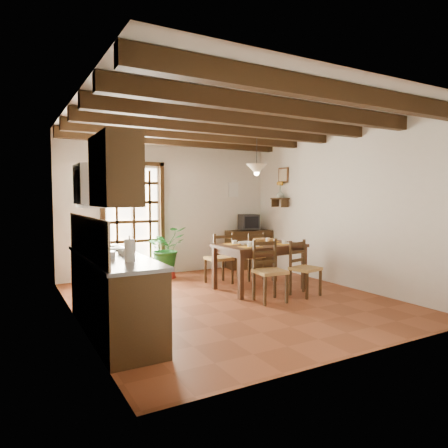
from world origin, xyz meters
TOP-DOWN VIEW (x-y plane):
  - ground_plane at (0.00, 0.00)m, footprint 5.00×5.00m
  - room_shell at (0.00, 0.00)m, footprint 4.52×5.02m
  - ceiling_beams at (0.00, 0.00)m, footprint 4.50×4.34m
  - french_door at (-0.80, 2.45)m, footprint 1.26×0.11m
  - kitchen_counter at (-1.96, -0.60)m, footprint 0.64×2.25m
  - upper_cabinet at (-2.08, -1.30)m, footprint 0.35×0.80m
  - range_hood at (-2.05, -0.05)m, footprint 0.38×0.60m
  - counter_items at (-1.95, -0.51)m, footprint 0.50×1.43m
  - dining_table at (0.79, 0.38)m, footprint 1.48×0.99m
  - chair_near_left at (0.47, -0.37)m, footprint 0.47×0.45m
  - chair_near_right at (1.18, -0.34)m, footprint 0.48×0.47m
  - chair_far_left at (0.39, 1.10)m, footprint 0.43×0.41m
  - chair_far_right at (1.11, 1.14)m, footprint 0.46×0.44m
  - table_setting at (0.79, 0.38)m, footprint 1.05×0.70m
  - table_bowl at (0.53, 0.42)m, footprint 0.24×0.24m
  - sideboard at (1.75, 2.23)m, footprint 1.04×0.57m
  - crt_tv at (1.75, 2.22)m, footprint 0.45×0.43m
  - fuse_box at (1.50, 2.48)m, footprint 0.25×0.03m
  - plant_pot at (-0.27, 2.07)m, footprint 0.39×0.39m
  - potted_plant at (-0.27, 2.07)m, footprint 2.28×2.07m
  - wall_shelf at (2.14, 1.60)m, footprint 0.20×0.42m
  - shelf_vase at (2.14, 1.60)m, footprint 0.15×0.15m
  - shelf_flowers at (2.14, 1.60)m, footprint 0.14×0.14m
  - framed_picture at (2.22, 1.60)m, footprint 0.03×0.32m
  - pendant_lamp at (0.79, 0.48)m, footprint 0.36×0.36m

SIDE VIEW (x-z plane):
  - ground_plane at x=0.00m, z-range 0.00..0.00m
  - plant_pot at x=-0.27m, z-range -0.01..0.23m
  - chair_near_right at x=1.18m, z-range -0.17..0.72m
  - chair_far_right at x=1.11m, z-range -0.17..0.74m
  - chair_near_left at x=0.47m, z-range -0.17..0.76m
  - chair_far_left at x=0.39m, z-range -0.18..0.76m
  - sideboard at x=1.75m, z-range 0.00..0.84m
  - kitchen_counter at x=-1.96m, z-range -0.22..1.16m
  - potted_plant at x=-0.27m, z-range -0.51..1.65m
  - dining_table at x=0.79m, z-range 0.29..1.07m
  - table_bowl at x=0.53m, z-range 0.78..0.84m
  - table_setting at x=0.79m, z-range 0.79..0.89m
  - counter_items at x=-1.95m, z-range 0.83..1.08m
  - crt_tv at x=1.75m, z-range 0.86..1.20m
  - french_door at x=-0.80m, z-range 0.02..2.34m
  - wall_shelf at x=2.14m, z-range 1.41..1.61m
  - shelf_vase at x=2.14m, z-range 1.57..1.73m
  - range_hood at x=-2.05m, z-range 1.46..2.00m
  - fuse_box at x=1.50m, z-range 1.59..1.91m
  - room_shell at x=0.00m, z-range 0.41..3.22m
  - upper_cabinet at x=-2.08m, z-range 1.50..2.20m
  - shelf_flowers at x=2.14m, z-range 1.68..2.04m
  - framed_picture at x=2.22m, z-range 1.89..2.21m
  - pendant_lamp at x=0.79m, z-range 1.66..2.50m
  - ceiling_beams at x=0.00m, z-range 2.59..2.79m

